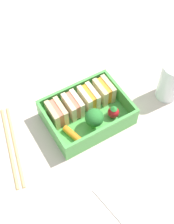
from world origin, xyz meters
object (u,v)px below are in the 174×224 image
Objects in this scene: sandwich_center_right at (104,91)px; chopstick_pair at (12,145)px; sandwich_center at (89,98)px; folded_napkin at (130,191)px; sandwich_left at (57,113)px; sandwich_center_left at (73,105)px; carrot_stick_far_left at (73,134)px; broccoli_floret at (96,117)px; strawberry_far_left at (113,112)px; drinking_glass at (170,82)px.

chopstick_pair is at bearing -179.01° from sandwich_center_right.
sandwich_center reaches higher than folded_napkin.
sandwich_left is 1.00× the size of sandwich_center_left.
chopstick_pair is (-11.74, 5.00, -1.55)cm from carrot_stick_far_left.
carrot_stick_far_left is at bearing -23.06° from chopstick_pair.
sandwich_center_right is at bearing 0.00° from sandwich_center_left.
broccoli_floret reaches higher than strawberry_far_left.
drinking_glass is (24.42, -0.83, 2.88)cm from carrot_stick_far_left.
carrot_stick_far_left is 0.50× the size of drinking_glass.
broccoli_floret reaches higher than carrot_stick_far_left.
broccoli_floret is at bearing -16.51° from chopstick_pair.
sandwich_center is at bearing 73.07° from broccoli_floret.
chopstick_pair is at bearing 170.84° from drinking_glass.
drinking_glass reaches higher than strawberry_far_left.
sandwich_center_left is 1.00× the size of broccoli_floret.
sandwich_center is at bearing 0.00° from sandwich_center_left.
sandwich_center is 0.54× the size of drinking_glass.
strawberry_far_left is at bearing 176.71° from drinking_glass.
chopstick_pair is 36.90cm from drinking_glass.
carrot_stick_far_left is at bearing 103.80° from folded_napkin.
sandwich_center_right is at bearing 0.00° from sandwich_left.
chopstick_pair is 1.78× the size of folded_napkin.
chopstick_pair is at bearing -177.96° from sandwich_left.
broccoli_floret is 18.97cm from drinking_glass.
broccoli_floret is at bearing -135.55° from sandwich_center_right.
sandwich_center is at bearing 37.04° from carrot_stick_far_left.
sandwich_center is 1.08× the size of carrot_stick_far_left.
sandwich_left reaches higher than chopstick_pair.
broccoli_floret is at bearing -67.67° from sandwich_center_left.
sandwich_left reaches higher than folded_napkin.
folded_napkin is (-1.63, -15.52, -4.04)cm from broccoli_floret.
folded_napkin is (-3.31, -21.01, -3.23)cm from sandwich_center.
strawberry_far_left is at bearing -100.27° from sandwich_center_right.
sandwich_center is 18.42cm from drinking_glass.
sandwich_center is 21.51cm from folded_napkin.
chopstick_pair is at bearing 127.07° from folded_napkin.
sandwich_center_left is 0.26× the size of chopstick_pair.
folded_napkin is at bearing -76.20° from carrot_stick_far_left.
sandwich_center_left and sandwich_center_right have the same top height.
sandwich_left is 1.00× the size of sandwich_center_right.
sandwich_left is at bearing 180.00° from sandwich_center.
sandwich_center_left is 1.63× the size of strawberry_far_left.
strawberry_far_left is 0.16× the size of chopstick_pair.
broccoli_floret is 0.26× the size of chopstick_pair.
sandwich_left is 5.65cm from carrot_stick_far_left.
sandwich_center_left is at bearing 163.64° from drinking_glass.
carrot_stick_far_left is at bearing 178.93° from broccoli_floret.
sandwich_center_left is at bearing 91.69° from folded_napkin.
drinking_glass reaches higher than broccoli_floret.
strawberry_far_left is at bearing 68.16° from folded_napkin.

